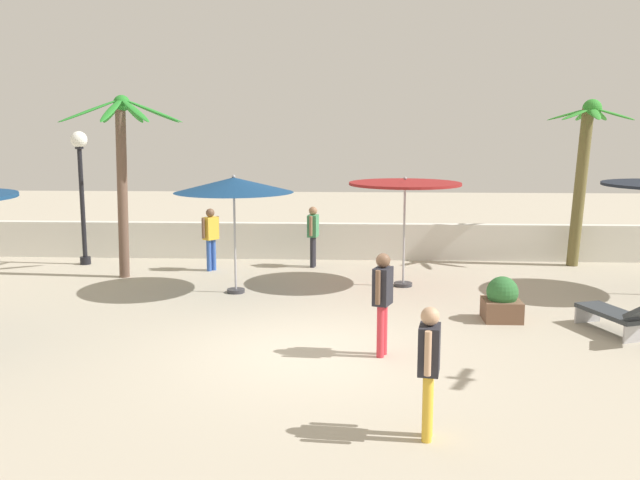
{
  "coord_description": "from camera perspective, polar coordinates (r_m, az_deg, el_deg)",
  "views": [
    {
      "loc": [
        0.67,
        -10.97,
        3.67
      ],
      "look_at": [
        0.0,
        2.85,
        1.4
      ],
      "focal_mm": 39.15,
      "sensor_mm": 36.0,
      "label": 1
    }
  ],
  "objects": [
    {
      "name": "ground_plane",
      "position": [
        11.58,
        -0.69,
        -9.15
      ],
      "size": [
        56.0,
        56.0,
        0.0
      ],
      "primitive_type": "plane",
      "color": "#B2A893"
    },
    {
      "name": "guest_1",
      "position": [
        11.18,
        5.14,
        -4.43
      ],
      "size": [
        0.35,
        0.53,
        1.68
      ],
      "color": "#D8333F",
      "rests_on": "ground_plane"
    },
    {
      "name": "guest_2",
      "position": [
        17.95,
        -8.92,
        0.54
      ],
      "size": [
        0.41,
        0.46,
        1.6
      ],
      "color": "#3359B2",
      "rests_on": "ground_plane"
    },
    {
      "name": "palm_tree_1",
      "position": [
        19.45,
        20.8,
        6.04
      ],
      "size": [
        2.18,
        2.21,
        4.35
      ],
      "color": "brown",
      "rests_on": "ground_plane"
    },
    {
      "name": "lounge_chair_0",
      "position": [
        13.45,
        23.4,
        -5.54
      ],
      "size": [
        1.15,
        1.94,
        0.83
      ],
      "color": "#B7B7BC",
      "rests_on": "ground_plane"
    },
    {
      "name": "palm_tree_0",
      "position": [
        17.41,
        -15.86,
        6.74
      ],
      "size": [
        3.03,
        3.04,
        4.39
      ],
      "color": "brown",
      "rests_on": "ground_plane"
    },
    {
      "name": "guest_3",
      "position": [
        8.34,
        8.9,
        -9.68
      ],
      "size": [
        0.3,
        0.55,
        1.61
      ],
      "color": "gold",
      "rests_on": "ground_plane"
    },
    {
      "name": "boundary_wall",
      "position": [
        19.38,
        0.76,
        -0.09
      ],
      "size": [
        25.2,
        0.3,
        1.0
      ],
      "primitive_type": "cube",
      "color": "silver",
      "rests_on": "ground_plane"
    },
    {
      "name": "patio_umbrella_3",
      "position": [
        15.95,
        6.96,
        4.24
      ],
      "size": [
        2.54,
        2.54,
        2.53
      ],
      "color": "#333338",
      "rests_on": "ground_plane"
    },
    {
      "name": "patio_umbrella_1",
      "position": [
        15.3,
        -7.06,
        4.43
      ],
      "size": [
        2.61,
        2.61,
        2.62
      ],
      "color": "#333338",
      "rests_on": "ground_plane"
    },
    {
      "name": "lamp_post_0",
      "position": [
        19.45,
        -18.98,
        5.14
      ],
      "size": [
        0.43,
        0.43,
        3.54
      ],
      "color": "black",
      "rests_on": "ground_plane"
    },
    {
      "name": "guest_0",
      "position": [
        18.19,
        -0.58,
        0.76
      ],
      "size": [
        0.3,
        0.55,
        1.6
      ],
      "color": "#26262D",
      "rests_on": "ground_plane"
    },
    {
      "name": "planter",
      "position": [
        13.76,
        14.66,
        -4.81
      ],
      "size": [
        0.7,
        0.7,
        0.85
      ],
      "color": "brown",
      "rests_on": "ground_plane"
    }
  ]
}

